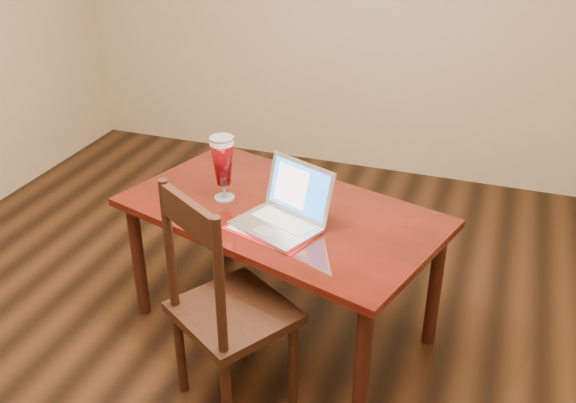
% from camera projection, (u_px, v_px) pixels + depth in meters
% --- Properties ---
extents(ground, '(5.00, 5.00, 0.00)m').
position_uv_depth(ground, '(229.00, 382.00, 2.95)').
color(ground, black).
rests_on(ground, ground).
extents(dining_table, '(1.64, 1.21, 1.00)m').
position_uv_depth(dining_table, '(279.00, 221.00, 3.01)').
color(dining_table, '#54110B').
rests_on(dining_table, ground).
extents(dining_chair, '(0.61, 0.60, 1.06)m').
position_uv_depth(dining_chair, '(226.00, 309.00, 2.62)').
color(dining_chair, black).
rests_on(dining_chair, ground).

